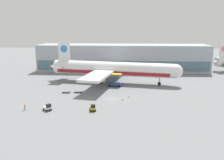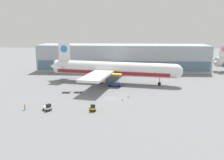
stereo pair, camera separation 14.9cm
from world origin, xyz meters
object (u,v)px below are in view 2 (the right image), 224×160
at_px(scissor_lift_loader, 115,81).
at_px(baggage_dolly_lead, 66,92).
at_px(baggage_dolly_second, 78,92).
at_px(traffic_cone_far, 122,100).
at_px(ground_crew_near, 25,106).
at_px(baggage_tug_foreground, 47,108).
at_px(baggage_tug_mid, 93,108).
at_px(traffic_cone_near, 128,96).
at_px(airplane_main, 111,69).

relative_size(scissor_lift_loader, baggage_dolly_lead, 1.52).
bearing_deg(scissor_lift_loader, baggage_dolly_second, -129.54).
bearing_deg(traffic_cone_far, ground_crew_near, -158.29).
relative_size(baggage_tug_foreground, ground_crew_near, 1.55).
distance_m(ground_crew_near, traffic_cone_far, 29.92).
xyz_separation_m(baggage_tug_mid, traffic_cone_far, (8.19, 10.60, -0.59)).
height_order(baggage_dolly_second, ground_crew_near, ground_crew_near).
relative_size(ground_crew_near, traffic_cone_far, 3.10).
bearing_deg(baggage_tug_foreground, traffic_cone_near, 64.86).
bearing_deg(baggage_tug_foreground, airplane_main, 99.12).
xyz_separation_m(airplane_main, baggage_dolly_second, (-10.65, -17.54, -5.45)).
bearing_deg(scissor_lift_loader, baggage_tug_foreground, -109.48).
relative_size(airplane_main, ground_crew_near, 31.66).
bearing_deg(traffic_cone_near, baggage_tug_mid, -124.88).
height_order(baggage_tug_foreground, traffic_cone_far, baggage_tug_foreground).
bearing_deg(scissor_lift_loader, traffic_cone_far, -70.03).
xyz_separation_m(scissor_lift_loader, ground_crew_near, (-24.52, -30.73, -0.89)).
relative_size(baggage_dolly_lead, traffic_cone_near, 5.02).
xyz_separation_m(airplane_main, scissor_lift_loader, (2.32, -6.69, -3.87)).
height_order(airplane_main, baggage_tug_foreground, airplane_main).
height_order(baggage_dolly_lead, traffic_cone_near, traffic_cone_near).
xyz_separation_m(baggage_tug_foreground, traffic_cone_near, (23.04, 15.13, -0.51)).
relative_size(scissor_lift_loader, ground_crew_near, 3.11).
distance_m(scissor_lift_loader, baggage_tug_foreground, 35.65).
bearing_deg(scissor_lift_loader, baggage_tug_mid, -88.70).
relative_size(baggage_tug_mid, baggage_dolly_lead, 0.73).
bearing_deg(traffic_cone_far, airplane_main, 101.96).
height_order(airplane_main, ground_crew_near, airplane_main).
bearing_deg(baggage_dolly_lead, airplane_main, 48.77).
distance_m(baggage_tug_mid, traffic_cone_near, 17.73).
bearing_deg(ground_crew_near, baggage_dolly_second, -68.86).
relative_size(scissor_lift_loader, baggage_dolly_second, 1.52).
bearing_deg(baggage_dolly_lead, scissor_lift_loader, 31.71).
height_order(scissor_lift_loader, ground_crew_near, scissor_lift_loader).
height_order(baggage_dolly_second, traffic_cone_far, traffic_cone_far).
height_order(airplane_main, traffic_cone_far, airplane_main).
bearing_deg(traffic_cone_far, baggage_tug_mid, -127.69).
xyz_separation_m(airplane_main, baggage_tug_mid, (-2.61, -36.95, -4.96)).
bearing_deg(baggage_dolly_lead, ground_crew_near, -112.37).
bearing_deg(baggage_dolly_second, scissor_lift_loader, 38.25).
bearing_deg(baggage_tug_mid, traffic_cone_far, 126.94).
bearing_deg(scissor_lift_loader, baggage_dolly_lead, -136.08).
bearing_deg(baggage_tug_foreground, baggage_dolly_second, 107.90).
relative_size(ground_crew_near, traffic_cone_near, 2.46).
bearing_deg(traffic_cone_far, baggage_tug_foreground, -152.05).
xyz_separation_m(scissor_lift_loader, traffic_cone_far, (3.27, -19.66, -1.68)).
bearing_deg(baggage_tug_foreground, ground_crew_near, -149.53).
relative_size(baggage_tug_foreground, traffic_cone_far, 4.80).
distance_m(scissor_lift_loader, baggage_tug_mid, 30.68).
bearing_deg(baggage_dolly_second, airplane_main, 57.06).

